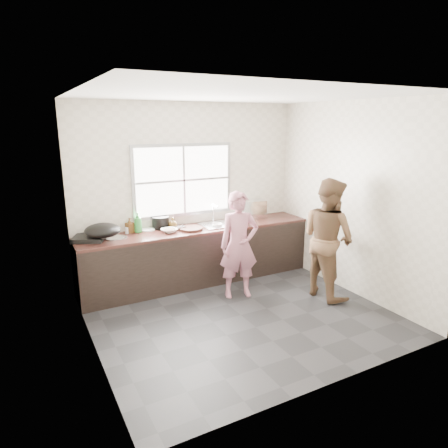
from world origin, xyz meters
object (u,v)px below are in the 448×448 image
wok (103,230)px  pot_lid_left (114,238)px  cutting_board (191,229)px  glass_jar (127,230)px  bottle_brown_short (173,223)px  dish_rack (253,209)px  woman (239,248)px  person_side (328,238)px  burner (89,238)px  bowl_crabs (243,221)px  bottle_green (138,222)px  plate_food (148,230)px  black_pot (161,222)px  bottle_brown_tall (130,226)px  bowl_mince (169,230)px  bowl_held (217,225)px  pot_lid_right (119,238)px

wok → pot_lid_left: bearing=28.6°
cutting_board → glass_jar: bearing=163.9°
bottle_brown_short → dish_rack: bearing=1.5°
wok → woman: bearing=-22.4°
person_side → burner: size_ratio=4.20×
bowl_crabs → bottle_green: bottle_green is taller
bottle_brown_short → pot_lid_left: bottle_brown_short is taller
woman → bottle_green: woman is taller
plate_food → bottle_green: 0.21m
black_pot → plate_food: (-0.21, -0.01, -0.08)m
black_pot → wok: wok is taller
cutting_board → bowl_crabs: bearing=-2.1°
bottle_green → burner: 0.71m
bottle_brown_tall → burner: bottle_brown_tall is taller
bottle_brown_tall → black_pot: bearing=2.5°
bowl_mince → dish_rack: dish_rack is taller
woman → bowl_held: woman is taller
plate_food → bottle_green: (-0.15, -0.05, 0.14)m
glass_jar → black_pot: bearing=4.1°
bowl_held → black_pot: bearing=158.3°
person_side → pot_lid_right: person_side is taller
black_pot → dish_rack: bearing=-2.1°
bowl_held → pot_lid_right: size_ratio=0.90×
bowl_crabs → black_pot: 1.27m
bottle_green → glass_jar: size_ratio=3.31×
bottle_green → glass_jar: bottle_green is taller
bottle_green → wok: bearing=-158.3°
cutting_board → bottle_brown_short: (-0.21, 0.19, 0.06)m
woman → glass_jar: (-1.30, 0.94, 0.20)m
bowl_held → bottle_brown_tall: (-1.26, 0.29, 0.07)m
woman → dish_rack: size_ratio=3.53×
person_side → bowl_mince: person_side is taller
bowl_mince → bowl_crabs: size_ratio=1.08×
bottle_brown_short → person_side: bearing=-39.5°
plate_food → wok: (-0.70, -0.26, 0.14)m
bottle_green → pot_lid_left: size_ratio=1.09×
woman → dish_rack: woman is taller
person_side → pot_lid_left: bearing=60.3°
bowl_crabs → wok: bearing=178.8°
bowl_crabs → wok: 2.14m
pot_lid_left → black_pot: bearing=14.4°
wok → burner: bearing=134.6°
bottle_brown_short → bowl_crabs: bearing=-11.8°
person_side → pot_lid_right: bearing=60.2°
plate_food → bottle_brown_tall: (-0.27, -0.01, 0.09)m
glass_jar → dish_rack: 2.10m
dish_rack → person_side: bearing=-64.4°
person_side → woman: bearing=60.5°
wok → pot_lid_right: wok is taller
bowl_held → bottle_brown_short: bottle_brown_short is taller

